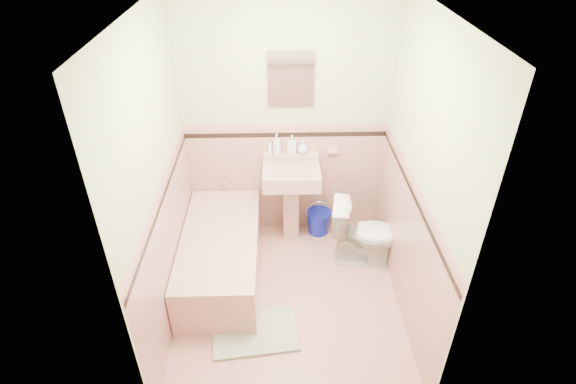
{
  "coord_description": "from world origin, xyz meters",
  "views": [
    {
      "loc": [
        -0.09,
        -2.94,
        3.12
      ],
      "look_at": [
        0.0,
        0.25,
        1.0
      ],
      "focal_mm": 28.39,
      "sensor_mm": 36.0,
      "label": 1
    }
  ],
  "objects_px": {
    "toilet": "(366,233)",
    "soap_bottle_left": "(277,144)",
    "soap_bottle_right": "(303,147)",
    "bucket": "(318,222)",
    "bathtub": "(221,256)",
    "sink": "(291,205)",
    "shoe": "(239,321)",
    "soap_bottle_mid": "(292,145)",
    "medicine_cabinet": "(291,78)"
  },
  "relations": [
    {
      "from": "toilet",
      "to": "soap_bottle_right",
      "type": "bearing_deg",
      "value": 57.47
    },
    {
      "from": "sink",
      "to": "toilet",
      "type": "distance_m",
      "value": 0.81
    },
    {
      "from": "sink",
      "to": "bucket",
      "type": "relative_size",
      "value": 3.33
    },
    {
      "from": "sink",
      "to": "shoe",
      "type": "height_order",
      "value": "sink"
    },
    {
      "from": "bathtub",
      "to": "bucket",
      "type": "relative_size",
      "value": 5.7
    },
    {
      "from": "shoe",
      "to": "sink",
      "type": "bearing_deg",
      "value": 75.35
    },
    {
      "from": "bathtub",
      "to": "soap_bottle_right",
      "type": "bearing_deg",
      "value": 41.64
    },
    {
      "from": "medicine_cabinet",
      "to": "soap_bottle_left",
      "type": "xyz_separation_m",
      "value": [
        -0.14,
        -0.03,
        -0.66
      ]
    },
    {
      "from": "medicine_cabinet",
      "to": "soap_bottle_mid",
      "type": "xyz_separation_m",
      "value": [
        0.01,
        -0.03,
        -0.67
      ]
    },
    {
      "from": "soap_bottle_mid",
      "to": "soap_bottle_right",
      "type": "relative_size",
      "value": 1.38
    },
    {
      "from": "soap_bottle_left",
      "to": "bucket",
      "type": "relative_size",
      "value": 0.81
    },
    {
      "from": "bucket",
      "to": "sink",
      "type": "bearing_deg",
      "value": -161.15
    },
    {
      "from": "soap_bottle_mid",
      "to": "bucket",
      "type": "height_order",
      "value": "soap_bottle_mid"
    },
    {
      "from": "soap_bottle_left",
      "to": "shoe",
      "type": "relative_size",
      "value": 1.36
    },
    {
      "from": "soap_bottle_mid",
      "to": "medicine_cabinet",
      "type": "bearing_deg",
      "value": 108.53
    },
    {
      "from": "sink",
      "to": "medicine_cabinet",
      "type": "xyz_separation_m",
      "value": [
        0.0,
        0.21,
        1.26
      ]
    },
    {
      "from": "soap_bottle_left",
      "to": "soap_bottle_mid",
      "type": "height_order",
      "value": "soap_bottle_left"
    },
    {
      "from": "sink",
      "to": "soap_bottle_left",
      "type": "distance_m",
      "value": 0.64
    },
    {
      "from": "bucket",
      "to": "bathtub",
      "type": "bearing_deg",
      "value": -147.16
    },
    {
      "from": "bathtub",
      "to": "toilet",
      "type": "bearing_deg",
      "value": 6.88
    },
    {
      "from": "soap_bottle_left",
      "to": "toilet",
      "type": "distance_m",
      "value": 1.23
    },
    {
      "from": "soap_bottle_right",
      "to": "bucket",
      "type": "distance_m",
      "value": 0.9
    },
    {
      "from": "soap_bottle_right",
      "to": "sink",
      "type": "bearing_deg",
      "value": -123.39
    },
    {
      "from": "bathtub",
      "to": "soap_bottle_left",
      "type": "height_order",
      "value": "soap_bottle_left"
    },
    {
      "from": "bathtub",
      "to": "toilet",
      "type": "distance_m",
      "value": 1.41
    },
    {
      "from": "soap_bottle_right",
      "to": "bucket",
      "type": "xyz_separation_m",
      "value": [
        0.18,
        -0.08,
        -0.87
      ]
    },
    {
      "from": "toilet",
      "to": "soap_bottle_left",
      "type": "bearing_deg",
      "value": 67.32
    },
    {
      "from": "soap_bottle_left",
      "to": "soap_bottle_right",
      "type": "height_order",
      "value": "soap_bottle_left"
    },
    {
      "from": "medicine_cabinet",
      "to": "soap_bottle_mid",
      "type": "relative_size",
      "value": 2.29
    },
    {
      "from": "soap_bottle_mid",
      "to": "bathtub",
      "type": "bearing_deg",
      "value": -134.18
    },
    {
      "from": "soap_bottle_right",
      "to": "medicine_cabinet",
      "type": "bearing_deg",
      "value": 165.81
    },
    {
      "from": "sink",
      "to": "shoe",
      "type": "xyz_separation_m",
      "value": [
        -0.48,
        -1.17,
        -0.38
      ]
    },
    {
      "from": "medicine_cabinet",
      "to": "shoe",
      "type": "xyz_separation_m",
      "value": [
        -0.48,
        -1.38,
        -1.64
      ]
    },
    {
      "from": "soap_bottle_mid",
      "to": "bucket",
      "type": "xyz_separation_m",
      "value": [
        0.29,
        -0.08,
        -0.9
      ]
    },
    {
      "from": "soap_bottle_mid",
      "to": "bucket",
      "type": "bearing_deg",
      "value": -15.02
    },
    {
      "from": "medicine_cabinet",
      "to": "soap_bottle_left",
      "type": "height_order",
      "value": "medicine_cabinet"
    },
    {
      "from": "sink",
      "to": "toilet",
      "type": "relative_size",
      "value": 1.29
    },
    {
      "from": "soap_bottle_mid",
      "to": "sink",
      "type": "bearing_deg",
      "value": -93.2
    },
    {
      "from": "soap_bottle_left",
      "to": "toilet",
      "type": "bearing_deg",
      "value": -32.47
    },
    {
      "from": "soap_bottle_mid",
      "to": "shoe",
      "type": "bearing_deg",
      "value": -109.99
    },
    {
      "from": "soap_bottle_right",
      "to": "soap_bottle_left",
      "type": "bearing_deg",
      "value": 180.0
    },
    {
      "from": "soap_bottle_left",
      "to": "sink",
      "type": "bearing_deg",
      "value": -52.55
    },
    {
      "from": "soap_bottle_mid",
      "to": "toilet",
      "type": "bearing_deg",
      "value": -37.6
    },
    {
      "from": "medicine_cabinet",
      "to": "soap_bottle_left",
      "type": "bearing_deg",
      "value": -167.72
    },
    {
      "from": "soap_bottle_left",
      "to": "soap_bottle_right",
      "type": "xyz_separation_m",
      "value": [
        0.26,
        0.0,
        -0.04
      ]
    },
    {
      "from": "toilet",
      "to": "bucket",
      "type": "bearing_deg",
      "value": 51.52
    },
    {
      "from": "sink",
      "to": "medicine_cabinet",
      "type": "bearing_deg",
      "value": 90.0
    },
    {
      "from": "bathtub",
      "to": "toilet",
      "type": "height_order",
      "value": "toilet"
    },
    {
      "from": "medicine_cabinet",
      "to": "shoe",
      "type": "distance_m",
      "value": 2.2
    },
    {
      "from": "soap_bottle_right",
      "to": "shoe",
      "type": "xyz_separation_m",
      "value": [
        -0.6,
        -1.35,
        -0.95
      ]
    }
  ]
}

